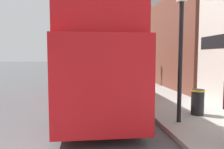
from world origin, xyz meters
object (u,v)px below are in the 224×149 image
object	(u,v)px
lamp_post_nearest	(181,24)
parked_car_ahead_of_bus	(100,74)
tour_bus	(94,65)
litter_bin	(198,101)
lamp_post_second	(125,37)

from	to	relation	value
lamp_post_nearest	parked_car_ahead_of_bus	bearing A→B (deg)	97.86
tour_bus	lamp_post_nearest	distance (m)	4.99
tour_bus	parked_car_ahead_of_bus	size ratio (longest dim) A/B	2.77
tour_bus	litter_bin	distance (m)	4.98
tour_bus	parked_car_ahead_of_bus	world-z (taller)	tour_bus
parked_car_ahead_of_bus	litter_bin	size ratio (longest dim) A/B	4.42
parked_car_ahead_of_bus	lamp_post_second	size ratio (longest dim) A/B	0.78
tour_bus	parked_car_ahead_of_bus	xyz separation A→B (m)	(0.80, 8.29, -1.13)
lamp_post_second	litter_bin	distance (m)	9.63
parked_car_ahead_of_bus	lamp_post_second	world-z (taller)	lamp_post_second
parked_car_ahead_of_bus	litter_bin	xyz separation A→B (m)	(2.72, -11.62, -0.03)
tour_bus	lamp_post_nearest	size ratio (longest dim) A/B	2.53
tour_bus	lamp_post_second	size ratio (longest dim) A/B	2.16
litter_bin	lamp_post_nearest	bearing A→B (deg)	-143.42
tour_bus	litter_bin	world-z (taller)	tour_bus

